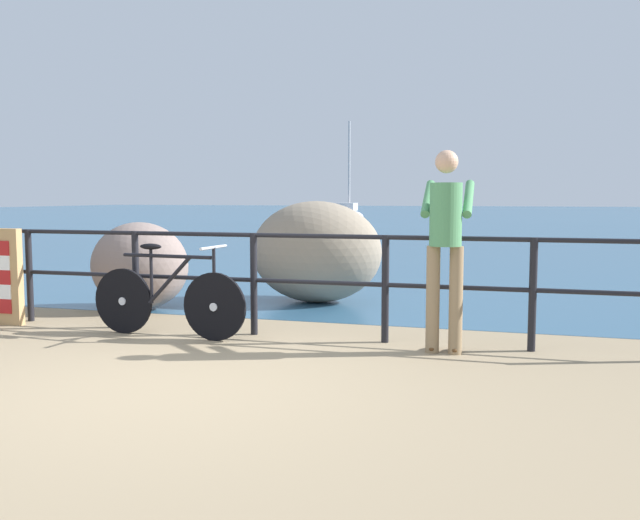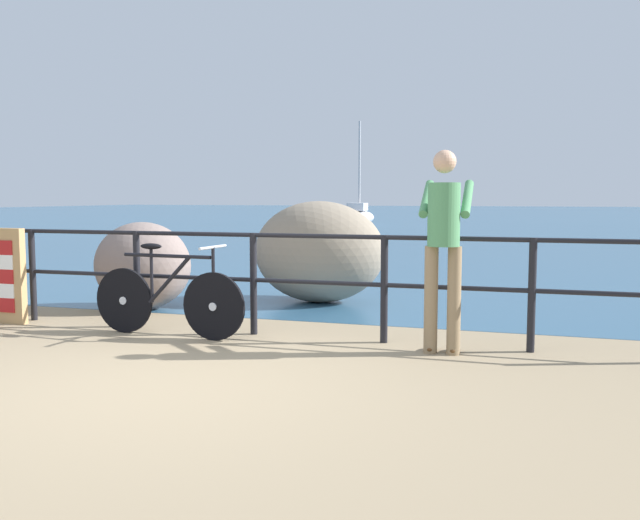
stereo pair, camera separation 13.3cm
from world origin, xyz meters
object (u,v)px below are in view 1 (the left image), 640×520
(sailboat, at_px, (348,216))
(breakwater_boulder_main, at_px, (316,252))
(bicycle, at_px, (168,298))
(person_at_railing, at_px, (445,241))
(breakwater_boulder_left, at_px, (140,266))

(sailboat, bearing_deg, breakwater_boulder_main, -170.83)
(bicycle, bearing_deg, breakwater_boulder_main, 77.44)
(person_at_railing, xyz_separation_m, breakwater_boulder_left, (-3.82, 1.31, -0.46))
(person_at_railing, height_order, breakwater_boulder_left, person_at_railing)
(breakwater_boulder_left, height_order, sailboat, sailboat)
(person_at_railing, distance_m, sailboat, 26.44)
(breakwater_boulder_main, relative_size, breakwater_boulder_left, 1.42)
(breakwater_boulder_main, relative_size, sailboat, 0.35)
(bicycle, distance_m, person_at_railing, 2.75)
(person_at_railing, bearing_deg, breakwater_boulder_main, 36.52)
(bicycle, xyz_separation_m, sailboat, (-4.47, 25.52, 0.03))
(bicycle, relative_size, breakwater_boulder_main, 0.98)
(person_at_railing, height_order, sailboat, sailboat)
(breakwater_boulder_main, distance_m, sailboat, 23.57)
(bicycle, xyz_separation_m, breakwater_boulder_left, (-1.14, 1.38, 0.15))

